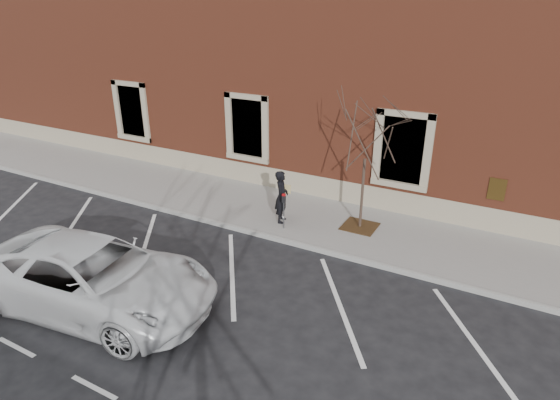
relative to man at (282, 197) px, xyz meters
The scene contains 10 objects.
ground 1.45m from the man, 80.92° to the right, with size 120.00×120.00×0.00m, color #28282B.
sidewalk_near 1.22m from the man, 77.82° to the left, with size 40.00×3.50×0.15m, color gray.
curb_near 1.43m from the man, 81.35° to the right, with size 40.00×0.12×0.15m, color #9E9E99.
parking_stripes 3.37m from the man, 87.13° to the right, with size 28.00×4.40×0.01m, color silver, non-canonical shape.
building_civic 7.36m from the man, 88.63° to the left, with size 40.00×8.62×8.00m.
man is the anchor object (origin of this frame).
parking_meter 0.54m from the man, 54.16° to the right, with size 0.11×0.08×1.20m.
tree_grate 2.72m from the man, 19.07° to the left, with size 1.07×1.07×0.03m, color #462B16.
sapling 3.30m from the man, 19.07° to the left, with size 2.53×2.53×4.21m.
white_truck 6.37m from the man, 106.96° to the right, with size 2.79×6.06×1.68m, color silver.
Camera 1 is at (6.48, -11.33, 6.99)m, focal length 30.00 mm.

